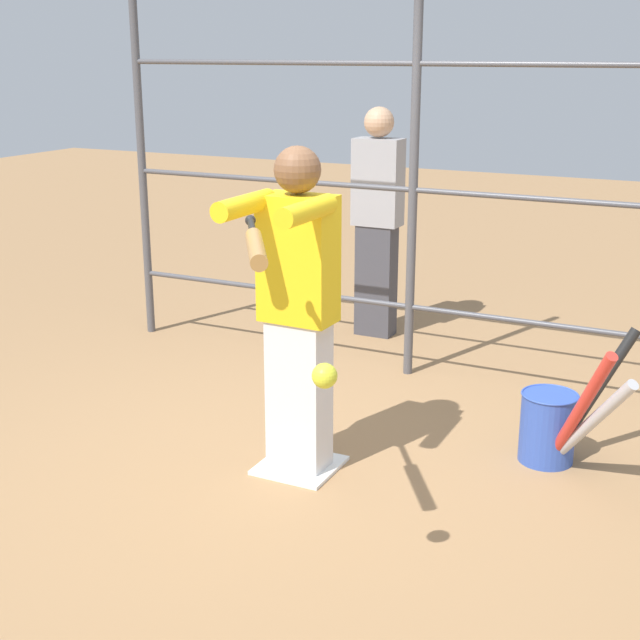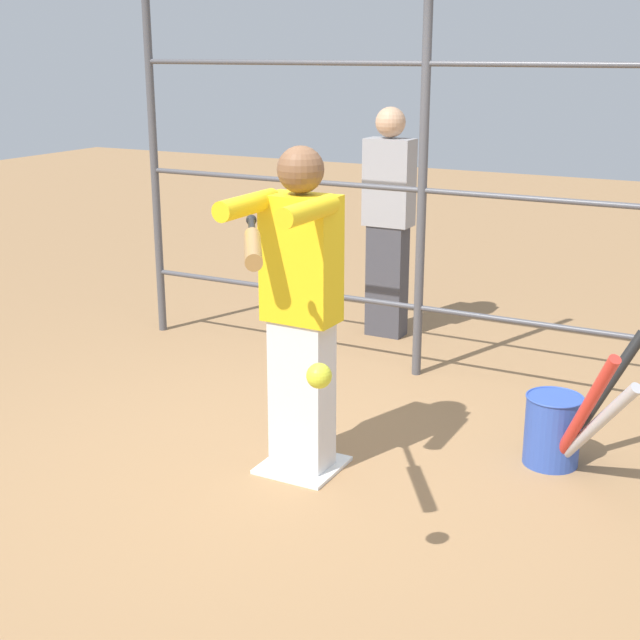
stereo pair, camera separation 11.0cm
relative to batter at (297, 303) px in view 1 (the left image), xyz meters
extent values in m
plane|color=#9E754C|center=(0.00, -0.02, -0.91)|extent=(24.00, 24.00, 0.00)
cube|color=white|center=(0.00, -0.02, -0.90)|extent=(0.40, 0.40, 0.02)
cylinder|color=#4C4C51|center=(0.00, -1.62, 0.34)|extent=(0.06, 0.06, 2.51)
cylinder|color=#4C4C51|center=(2.15, -1.62, 0.34)|extent=(0.06, 0.06, 2.51)
cylinder|color=#4C4C51|center=(0.00, -1.62, -0.44)|extent=(4.29, 0.04, 0.04)
cylinder|color=#4C4C51|center=(0.00, -1.62, 0.34)|extent=(4.29, 0.04, 0.04)
cylinder|color=#4C4C51|center=(0.00, -1.62, 1.13)|extent=(4.29, 0.04, 0.04)
cube|color=silver|center=(0.00, -0.02, -0.50)|extent=(0.31, 0.20, 0.81)
cube|color=yellow|center=(0.00, -0.02, 0.22)|extent=(0.38, 0.22, 0.64)
sphere|color=brown|center=(0.00, -0.02, 0.66)|extent=(0.23, 0.23, 0.23)
cylinder|color=yellow|center=(-0.17, 0.21, 0.51)|extent=(0.10, 0.45, 0.10)
cylinder|color=yellow|center=(0.17, 0.20, 0.51)|extent=(0.10, 0.45, 0.10)
sphere|color=black|center=(0.00, 0.43, 0.49)|extent=(0.05, 0.05, 0.05)
cylinder|color=black|center=(-0.08, 0.56, 0.49)|extent=(0.19, 0.28, 0.03)
cylinder|color=#B27F42|center=(-0.30, 0.89, 0.48)|extent=(0.31, 0.43, 0.07)
sphere|color=yellow|center=(-0.65, 1.01, 0.06)|extent=(0.10, 0.10, 0.10)
cylinder|color=#3351B2|center=(-1.15, -0.68, -0.72)|extent=(0.29, 0.29, 0.38)
torus|color=#3351B2|center=(-1.15, -0.68, -0.53)|extent=(0.30, 0.30, 0.01)
cylinder|color=#B2B2B7|center=(-1.39, -0.48, -0.57)|extent=(0.47, 0.39, 0.63)
cylinder|color=black|center=(-1.35, -0.84, -0.54)|extent=(0.40, 0.33, 0.70)
cylinder|color=red|center=(-1.34, -0.45, -0.50)|extent=(0.38, 0.43, 0.76)
cube|color=#3F3F47|center=(0.54, -2.33, -0.48)|extent=(0.29, 0.18, 0.86)
cube|color=#99999E|center=(0.54, -2.33, 0.27)|extent=(0.36, 0.20, 0.64)
sphere|color=tan|center=(0.54, -2.33, 0.71)|extent=(0.22, 0.22, 0.22)
camera|label=1|loc=(-1.99, 3.78, 1.21)|focal=50.00mm
camera|label=2|loc=(-2.09, 3.73, 1.21)|focal=50.00mm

